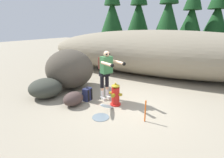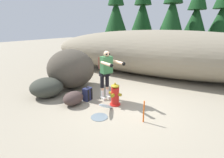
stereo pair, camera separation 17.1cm
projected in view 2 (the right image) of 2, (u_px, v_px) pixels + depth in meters
The scene contains 15 objects.
ground_plane at pixel (125, 105), 5.59m from camera, with size 56.00×56.00×0.04m, color gray.
dirt_embankment at pixel (160, 53), 8.62m from camera, with size 13.18×3.20×2.28m, color gray.
fire_hydrant at pixel (115, 95), 5.46m from camera, with size 0.43×0.39×0.74m.
hydrant_water_jet at pixel (105, 109), 4.99m from camera, with size 0.47×1.01×0.49m.
utility_worker at pixel (106, 69), 5.68m from camera, with size 1.04×0.79×1.68m.
spare_backpack at pixel (87, 94), 5.86m from camera, with size 0.30×0.31×0.47m.
boulder_large at pixel (71, 69), 7.00m from camera, with size 1.86×1.89×1.57m, color #463F35.
boulder_mid at pixel (47, 87), 6.17m from camera, with size 1.14×1.17×0.67m, color #34372F.
boulder_small at pixel (73, 98), 5.53m from camera, with size 0.71×0.56×0.43m, color #42322F.
pine_tree_far_left at pixel (116, 11), 14.35m from camera, with size 2.10×2.10×6.60m.
pine_tree_left at pixel (143, 11), 15.69m from camera, with size 2.40×2.40×7.24m.
pine_tree_center at pixel (172, 10), 12.60m from camera, with size 2.11×2.11×6.63m.
pine_tree_right at pixel (196, 15), 12.93m from camera, with size 2.05×2.05×5.89m.
pine_tree_far_right at pixel (223, 15), 12.87m from camera, with size 2.30×2.30×6.28m.
survey_stake at pixel (144, 112), 4.48m from camera, with size 0.04×0.04×0.60m, color #E55914.
Camera 2 is at (2.14, -4.65, 2.41)m, focal length 27.59 mm.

